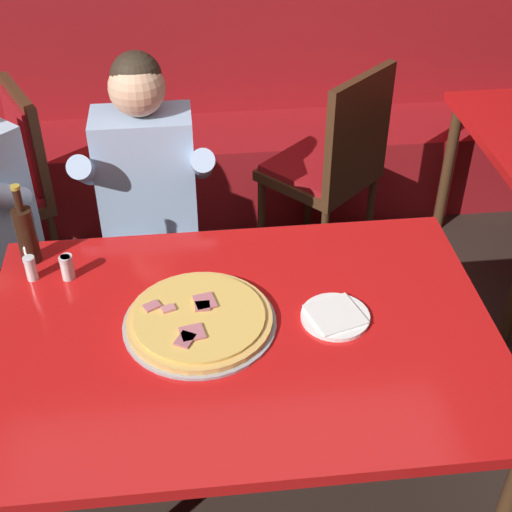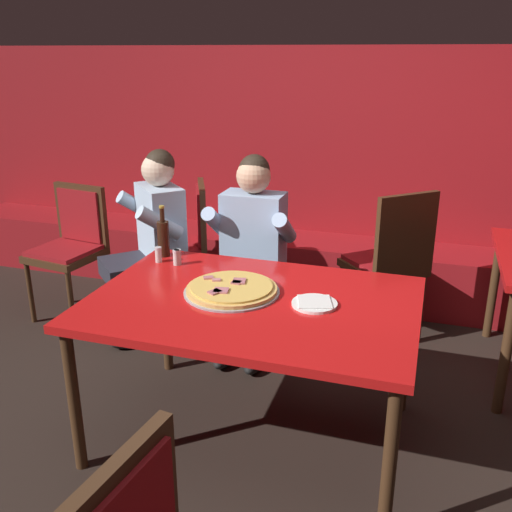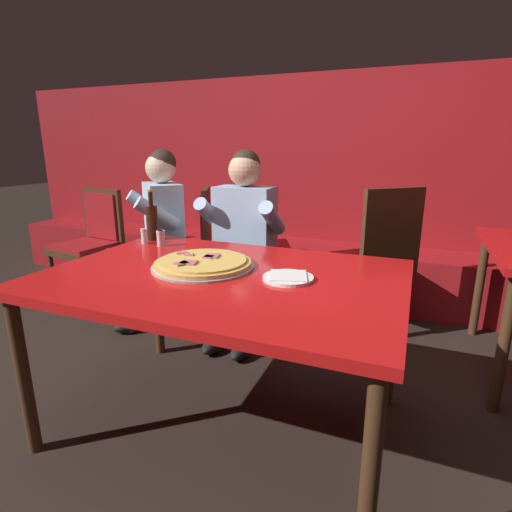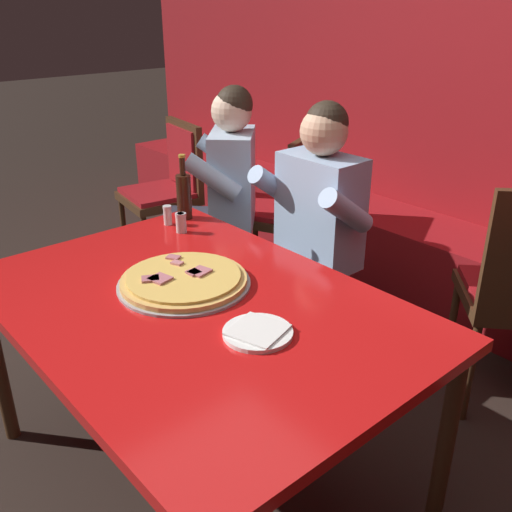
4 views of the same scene
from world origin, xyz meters
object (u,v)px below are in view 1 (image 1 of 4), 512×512
Objects in this scene: diner_seated_blue_shirt at (148,202)px; dining_chair_near_right at (7,179)px; beer_bottle at (26,233)px; shaker_black_pepper at (31,269)px; pizza at (199,320)px; plate_white_paper at (335,316)px; shaker_parmesan at (68,268)px; shaker_red_pepper_flakes at (67,269)px; main_dining_table at (241,347)px; dining_chair_far_left at (334,159)px.

diner_seated_blue_shirt reaches higher than dining_chair_near_right.
shaker_black_pepper is (0.02, -0.10, -0.07)m from beer_bottle.
beer_bottle reaches higher than dining_chair_near_right.
shaker_black_pepper is at bearing 152.26° from pizza.
plate_white_paper is at bearing -46.17° from dining_chair_near_right.
shaker_parmesan is 0.07× the size of diner_seated_blue_shirt.
shaker_parmesan is (0.14, -0.11, -0.07)m from beer_bottle.
shaker_black_pepper is at bearing 174.23° from shaker_red_pepper_flakes.
pizza reaches higher than plate_white_paper.
shaker_parmesan is at bearing 149.19° from main_dining_table.
shaker_parmesan is (-0.41, 0.27, 0.02)m from pizza.
pizza is at bearing 177.46° from plate_white_paper.
shaker_black_pepper is (-0.12, 0.00, 0.00)m from shaker_parmesan.
shaker_parmesan is (0.01, 0.01, 0.00)m from shaker_red_pepper_flakes.
pizza is 5.37× the size of shaker_parmesan.
beer_bottle reaches higher than plate_white_paper.
shaker_black_pepper is (-0.65, 0.32, 0.11)m from main_dining_table.
shaker_black_pepper is (-0.11, 0.01, 0.00)m from shaker_red_pepper_flakes.
diner_seated_blue_shirt is at bearing 64.60° from shaker_red_pepper_flakes.
shaker_red_pepper_flakes is at bearing -138.73° from dining_chair_far_left.
plate_white_paper is 0.72× the size of beer_bottle.
pizza reaches higher than main_dining_table.
plate_white_paper is at bearing -19.59° from shaker_parmesan.
shaker_black_pepper is 0.09× the size of dining_chair_near_right.
dining_chair_near_right reaches higher than plate_white_paper.
shaker_red_pepper_flakes is 1.09m from dining_chair_near_right.
diner_seated_blue_shirt is at bearing -36.26° from dining_chair_near_right.
main_dining_table is 0.15m from pizza.
main_dining_table is 0.63m from shaker_parmesan.
plate_white_paper is 0.20× the size of dining_chair_far_left.
shaker_red_pepper_flakes is at bearing -115.40° from diner_seated_blue_shirt.
shaker_red_pepper_flakes is at bearing 160.95° from plate_white_paper.
dining_chair_far_left is at bearing 34.57° from beer_bottle.
shaker_black_pepper is (-0.94, 0.30, 0.03)m from plate_white_paper.
shaker_parmesan is 0.09× the size of dining_chair_near_right.
shaker_black_pepper is 0.63m from diner_seated_blue_shirt.
beer_bottle is at bearing 141.80° from shaker_parmesan.
beer_bottle is at bearing 145.11° from pizza.
plate_white_paper is at bearing -2.54° from pizza.
shaker_black_pepper is at bearing -73.81° from dining_chair_near_right.
beer_bottle reaches higher than main_dining_table.
diner_seated_blue_shirt is 1.31× the size of dining_chair_near_right.
diner_seated_blue_shirt is at bearing -152.76° from dining_chair_far_left.
shaker_parmesan is (-0.82, 0.29, 0.03)m from plate_white_paper.
main_dining_table is 1.60m from dining_chair_near_right.
beer_bottle is at bearing -73.02° from dining_chair_near_right.
diner_seated_blue_shirt reaches higher than pizza.
dining_chair_near_right reaches higher than shaker_parmesan.
pizza is 1.51m from dining_chair_near_right.
dining_chair_far_left reaches higher than main_dining_table.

